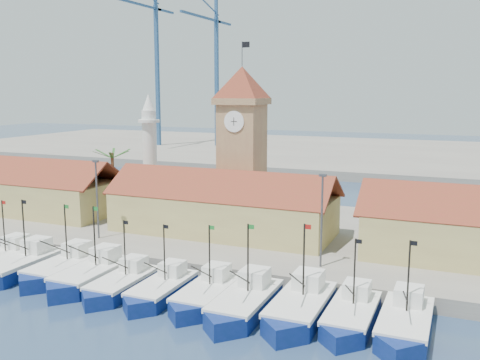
% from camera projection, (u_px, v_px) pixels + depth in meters
% --- Properties ---
extents(ground, '(400.00, 400.00, 0.00)m').
position_uv_depth(ground, '(127.00, 304.00, 46.10)').
color(ground, navy).
rests_on(ground, ground).
extents(quay, '(140.00, 32.00, 1.50)m').
position_uv_depth(quay, '(236.00, 230.00, 67.80)').
color(quay, gray).
rests_on(quay, ground).
extents(terminal, '(240.00, 80.00, 2.00)m').
position_uv_depth(terminal, '(360.00, 154.00, 145.97)').
color(terminal, gray).
rests_on(terminal, ground).
extents(boat_1, '(3.83, 10.49, 7.94)m').
position_uv_depth(boat_1, '(19.00, 267.00, 53.35)').
color(boat_1, navy).
rests_on(boat_1, ground).
extents(boat_2, '(3.67, 10.06, 7.61)m').
position_uv_depth(boat_2, '(61.00, 270.00, 52.60)').
color(boat_2, navy).
rests_on(boat_2, ground).
extents(boat_3, '(3.80, 10.41, 7.88)m').
position_uv_depth(boat_3, '(90.00, 277.00, 50.59)').
color(boat_3, navy).
rests_on(boat_3, ground).
extents(boat_4, '(3.38, 9.26, 7.01)m').
position_uv_depth(boat_4, '(120.00, 285.00, 48.56)').
color(boat_4, navy).
rests_on(boat_4, ground).
extents(boat_5, '(3.36, 9.20, 6.96)m').
position_uv_depth(boat_5, '(160.00, 291.00, 47.24)').
color(boat_5, navy).
rests_on(boat_5, ground).
extents(boat_6, '(3.49, 9.55, 7.23)m').
position_uv_depth(boat_6, '(205.00, 296.00, 45.99)').
color(boat_6, navy).
rests_on(boat_6, ground).
extents(boat_7, '(3.80, 10.40, 7.87)m').
position_uv_depth(boat_7, '(244.00, 305.00, 43.93)').
color(boat_7, navy).
rests_on(boat_7, ground).
extents(boat_8, '(3.92, 10.75, 8.13)m').
position_uv_depth(boat_8, '(299.00, 309.00, 42.98)').
color(boat_8, navy).
rests_on(boat_8, ground).
extents(boat_9, '(3.50, 9.59, 7.26)m').
position_uv_depth(boat_9, '(351.00, 317.00, 41.70)').
color(boat_9, navy).
rests_on(boat_9, ground).
extents(boat_10, '(3.67, 10.06, 7.61)m').
position_uv_depth(boat_10, '(405.00, 326.00, 40.08)').
color(boat_10, navy).
rests_on(boat_10, ground).
extents(hall_left, '(31.20, 10.13, 7.61)m').
position_uv_depth(hall_left, '(18.00, 192.00, 75.84)').
color(hall_left, tan).
rests_on(hall_left, quay).
extents(hall_center, '(27.04, 10.13, 7.61)m').
position_uv_depth(hall_center, '(223.00, 212.00, 63.63)').
color(hall_center, tan).
rests_on(hall_center, quay).
extents(clock_tower, '(5.80, 5.80, 22.70)m').
position_uv_depth(clock_tower, '(242.00, 141.00, 67.76)').
color(clock_tower, tan).
rests_on(clock_tower, quay).
extents(minaret, '(3.00, 3.00, 16.30)m').
position_uv_depth(minaret, '(150.00, 151.00, 75.68)').
color(minaret, silver).
rests_on(minaret, quay).
extents(palm_tree, '(5.60, 5.03, 8.39)m').
position_uv_depth(palm_tree, '(113.00, 175.00, 76.34)').
color(palm_tree, brown).
rests_on(palm_tree, quay).
extents(lamp_posts, '(80.70, 0.25, 9.03)m').
position_uv_depth(lamp_posts, '(195.00, 205.00, 55.75)').
color(lamp_posts, '#3F3F44').
rests_on(lamp_posts, quay).
extents(crane_blue_far, '(1.00, 33.54, 47.60)m').
position_uv_depth(crane_blue_far, '(154.00, 55.00, 155.25)').
color(crane_blue_far, '#29517F').
rests_on(crane_blue_far, terminal).
extents(crane_blue_near, '(1.00, 31.05, 44.06)m').
position_uv_depth(crane_blue_near, '(215.00, 62.00, 155.00)').
color(crane_blue_near, '#29517F').
rests_on(crane_blue_near, terminal).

